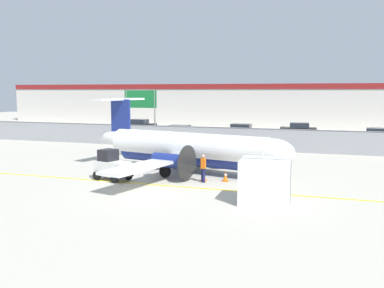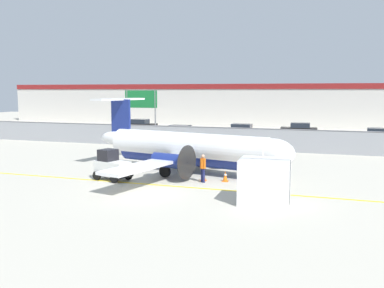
# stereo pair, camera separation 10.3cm
# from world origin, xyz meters

# --- Properties ---
(ground_plane) EXTENTS (140.00, 140.00, 0.01)m
(ground_plane) POSITION_xyz_m (0.00, 2.00, 0.00)
(ground_plane) COLOR #B7B2A3
(perimeter_fence) EXTENTS (98.00, 0.10, 2.10)m
(perimeter_fence) POSITION_xyz_m (0.00, 18.00, 1.12)
(perimeter_fence) COLOR gray
(perimeter_fence) RESTS_ON ground
(parking_lot_strip) EXTENTS (98.00, 17.00, 0.12)m
(parking_lot_strip) POSITION_xyz_m (0.00, 29.50, 0.06)
(parking_lot_strip) COLOR #38383A
(parking_lot_strip) RESTS_ON ground
(background_building) EXTENTS (91.00, 8.10, 6.50)m
(background_building) POSITION_xyz_m (0.00, 47.99, 3.26)
(background_building) COLOR beige
(background_building) RESTS_ON ground
(commuter_airplane) EXTENTS (15.09, 15.96, 4.92)m
(commuter_airplane) POSITION_xyz_m (0.90, 6.27, 1.60)
(commuter_airplane) COLOR white
(commuter_airplane) RESTS_ON ground
(baggage_tug) EXTENTS (2.54, 1.89, 1.88)m
(baggage_tug) POSITION_xyz_m (-2.96, 2.46, 0.86)
(baggage_tug) COLOR silver
(baggage_tug) RESTS_ON ground
(ground_crew_worker) EXTENTS (0.48, 0.48, 1.70)m
(ground_crew_worker) POSITION_xyz_m (2.59, 3.56, 0.95)
(ground_crew_worker) COLOR #191E4C
(ground_crew_worker) RESTS_ON ground
(cargo_container) EXTENTS (2.49, 2.11, 2.20)m
(cargo_container) POSITION_xyz_m (6.87, -0.08, 1.10)
(cargo_container) COLOR silver
(cargo_container) RESTS_ON ground
(traffic_cone_near_left) EXTENTS (0.36, 0.36, 0.64)m
(traffic_cone_near_left) POSITION_xyz_m (-3.61, 5.71, 0.31)
(traffic_cone_near_left) COLOR orange
(traffic_cone_near_left) RESTS_ON ground
(traffic_cone_near_right) EXTENTS (0.36, 0.36, 0.64)m
(traffic_cone_near_right) POSITION_xyz_m (3.81, 4.23, 0.31)
(traffic_cone_near_right) COLOR orange
(traffic_cone_near_right) RESTS_ON ground
(traffic_cone_far_left) EXTENTS (0.36, 0.36, 0.64)m
(traffic_cone_far_left) POSITION_xyz_m (2.49, 3.99, 0.31)
(traffic_cone_far_left) COLOR orange
(traffic_cone_far_left) RESTS_ON ground
(traffic_cone_far_right) EXTENTS (0.36, 0.36, 0.64)m
(traffic_cone_far_right) POSITION_xyz_m (-3.31, 8.07, 0.31)
(traffic_cone_far_right) COLOR orange
(traffic_cone_far_right) RESTS_ON ground
(parked_car_0) EXTENTS (4.27, 2.14, 1.58)m
(parked_car_0) POSITION_xyz_m (-14.56, 31.02, 0.89)
(parked_car_0) COLOR black
(parked_car_0) RESTS_ON parking_lot_strip
(parked_car_1) EXTENTS (4.32, 2.25, 1.58)m
(parked_car_1) POSITION_xyz_m (-6.07, 23.38, 0.89)
(parked_car_1) COLOR #B28C19
(parked_car_1) RESTS_ON parking_lot_strip
(parked_car_2) EXTENTS (4.22, 2.05, 1.58)m
(parked_car_2) POSITION_xyz_m (-0.23, 27.45, 0.89)
(parked_car_2) COLOR red
(parked_car_2) RESTS_ON parking_lot_strip
(parked_car_3) EXTENTS (4.29, 2.19, 1.58)m
(parked_car_3) POSITION_xyz_m (6.00, 31.25, 0.89)
(parked_car_3) COLOR black
(parked_car_3) RESTS_ON parking_lot_strip
(parked_car_4) EXTENTS (4.32, 2.25, 1.58)m
(parked_car_4) POSITION_xyz_m (14.15, 26.44, 0.89)
(parked_car_4) COLOR #B28C19
(parked_car_4) RESTS_ON parking_lot_strip
(highway_sign) EXTENTS (3.60, 0.14, 5.50)m
(highway_sign) POSITION_xyz_m (-9.20, 19.94, 4.14)
(highway_sign) COLOR slate
(highway_sign) RESTS_ON ground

